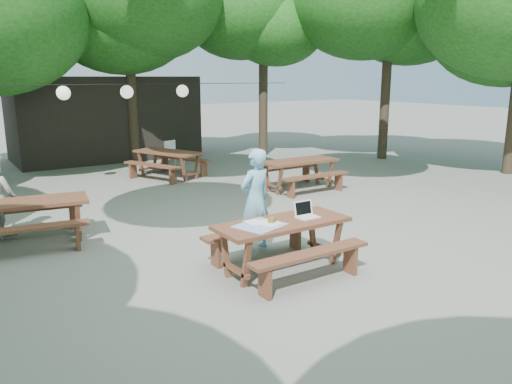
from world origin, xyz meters
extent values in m
plane|color=slate|center=(0.00, 0.00, 0.00)|extent=(80.00, 80.00, 0.00)
cube|color=black|center=(0.50, 10.50, 1.40)|extent=(6.00, 3.00, 2.80)
cube|color=brown|center=(-0.57, -1.44, 0.72)|extent=(2.00, 0.80, 0.06)
cube|color=brown|center=(-0.57, -2.09, 0.45)|extent=(1.90, 0.28, 0.05)
cube|color=brown|center=(-0.57, -0.79, 0.45)|extent=(1.90, 0.28, 0.05)
cube|color=brown|center=(-0.57, -1.44, 0.34)|extent=(1.70, 0.70, 0.69)
cube|color=brown|center=(-3.49, 1.91, 0.72)|extent=(2.10, 1.11, 0.06)
cube|color=brown|center=(-3.59, 1.27, 0.45)|extent=(1.92, 0.58, 0.05)
cube|color=brown|center=(-3.38, 2.56, 0.45)|extent=(1.92, 0.58, 0.05)
cube|color=brown|center=(-3.49, 1.91, 0.34)|extent=(1.79, 0.96, 0.69)
cube|color=brown|center=(3.01, 2.71, 0.72)|extent=(2.00, 0.81, 0.06)
cube|color=brown|center=(3.01, 2.06, 0.45)|extent=(1.90, 0.29, 0.05)
cube|color=brown|center=(3.01, 3.36, 0.45)|extent=(1.90, 0.29, 0.05)
cube|color=brown|center=(3.01, 2.71, 0.34)|extent=(1.70, 0.71, 0.69)
cube|color=brown|center=(0.87, 5.95, 0.72)|extent=(1.53, 2.15, 0.06)
cube|color=brown|center=(1.47, 6.21, 0.45)|extent=(1.02, 1.85, 0.05)
cube|color=brown|center=(0.28, 5.69, 0.45)|extent=(1.02, 1.85, 0.05)
cube|color=brown|center=(0.87, 5.95, 0.34)|extent=(1.32, 1.84, 0.69)
imported|color=#79C0DE|center=(-0.38, -0.45, 0.84)|extent=(0.68, 0.51, 1.68)
cube|color=white|center=(1.48, 6.85, 0.40)|extent=(0.57, 0.57, 0.04)
cube|color=white|center=(1.41, 7.04, 0.66)|extent=(0.43, 0.19, 0.48)
cube|color=white|center=(1.48, 6.85, 0.19)|extent=(0.54, 0.54, 0.38)
cube|color=white|center=(-0.15, -1.50, 0.76)|extent=(0.33, 0.23, 0.02)
cube|color=white|center=(-0.15, -1.39, 0.88)|extent=(0.33, 0.06, 0.23)
cube|color=black|center=(-0.15, -1.39, 0.88)|extent=(0.28, 0.05, 0.19)
cube|color=#3A69C6|center=(-0.97, -1.44, 0.75)|extent=(0.79, 0.72, 0.01)
cube|color=white|center=(-0.83, -1.44, 0.76)|extent=(0.23, 0.31, 0.00)
cube|color=white|center=(-0.75, -1.40, 0.76)|extent=(0.25, 0.33, 0.00)
cube|color=white|center=(-0.96, -1.30, 0.76)|extent=(0.21, 0.30, 0.00)
cube|color=brown|center=(-0.74, -1.42, 0.80)|extent=(0.16, 0.15, 0.06)
cylinder|color=black|center=(0.50, 6.00, 2.60)|extent=(9.00, 0.02, 0.02)
sphere|color=white|center=(-1.80, 6.00, 2.40)|extent=(0.34, 0.34, 0.34)
sphere|color=white|center=(-0.20, 6.00, 2.40)|extent=(0.34, 0.34, 0.34)
sphere|color=white|center=(1.40, 6.00, 2.40)|extent=(0.34, 0.34, 0.34)
cylinder|color=#2D2319|center=(1.00, 9.00, 2.28)|extent=(0.32, 0.32, 4.56)
ellipsoid|color=#134A14|center=(1.00, 9.00, 4.86)|extent=(4.76, 4.76, 3.57)
cylinder|color=#2D2319|center=(5.50, 8.00, 2.28)|extent=(0.32, 0.32, 4.56)
ellipsoid|color=#134A14|center=(5.50, 8.00, 4.86)|extent=(4.44, 4.44, 3.33)
cylinder|color=#2D2319|center=(8.50, 5.00, 2.29)|extent=(0.32, 0.32, 4.58)
ellipsoid|color=#134A14|center=(8.50, 5.00, 4.88)|extent=(4.89, 4.89, 3.67)
camera|label=1|loc=(-4.70, -7.03, 2.80)|focal=35.00mm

